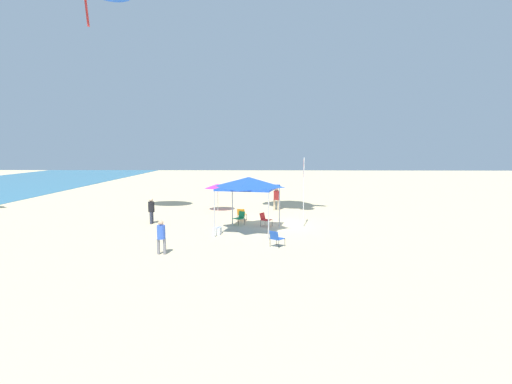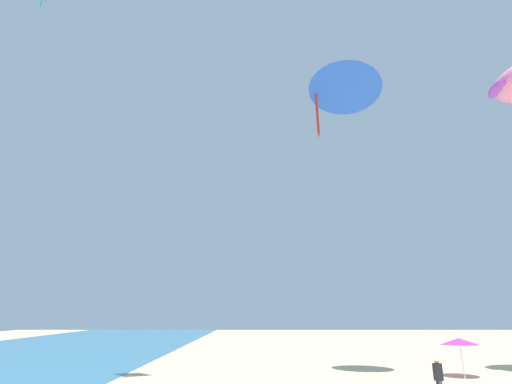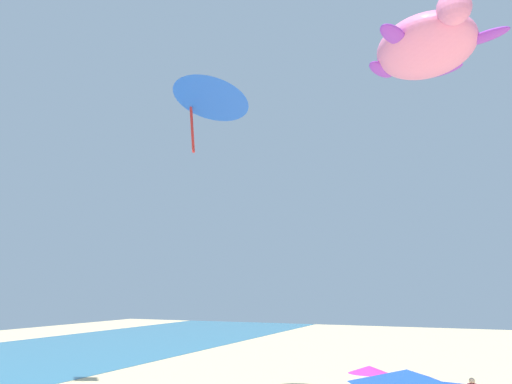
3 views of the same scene
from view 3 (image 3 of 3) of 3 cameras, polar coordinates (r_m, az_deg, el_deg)
canopy_tent at (r=17.32m, az=17.33°, el=-20.37°), size 4.10×3.70×3.16m
beach_umbrella at (r=25.38m, az=13.15°, el=-19.62°), size 2.05×2.04×2.11m
kite_turtle_pink at (r=21.66m, az=19.36°, el=15.78°), size 6.04×5.95×1.94m
kite_delta_blue at (r=25.03m, az=-5.15°, el=11.41°), size 5.06×5.03×3.65m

